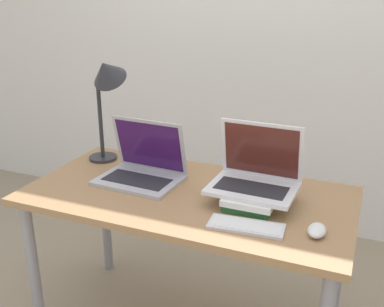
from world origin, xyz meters
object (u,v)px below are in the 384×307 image
Objects in this scene: mouse at (317,230)px; wireless_keyboard at (246,226)px; laptop_left at (142,168)px; desk_lamp at (106,83)px; laptop_on_books at (255,175)px; book_stack at (252,197)px.

wireless_keyboard is at bearing -169.13° from mouse.
laptop_left is at bearing 156.18° from wireless_keyboard.
desk_lamp is at bearing 163.14° from mouse.
laptop_on_books is 0.64× the size of desk_lamp.
laptop_on_books is 0.34m from mouse.
laptop_left is at bearing 174.82° from book_stack.
book_stack is 0.31m from mouse.
laptop_left is 1.07× the size of laptop_on_books.
desk_lamp is (-1.04, 0.32, 0.38)m from mouse.
desk_lamp is (-0.77, 0.16, 0.37)m from book_stack.
mouse is (0.80, -0.20, -0.04)m from laptop_left.
wireless_keyboard is 0.52× the size of desk_lamp.
laptop_on_books is at bearing 98.16° from wireless_keyboard.
book_stack is 2.72× the size of mouse.
laptop_on_books is at bearing 146.09° from mouse.
book_stack reaches higher than wireless_keyboard.
laptop_left is 0.61m from wireless_keyboard.
mouse is at bearing 10.87° from wireless_keyboard.
book_stack is 0.20m from wireless_keyboard.
desk_lamp reaches higher than book_stack.
laptop_left is 0.53m from book_stack.
laptop_on_books is at bearing -1.52° from laptop_left.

